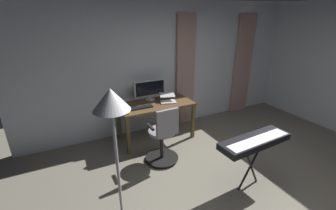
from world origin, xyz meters
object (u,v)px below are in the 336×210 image
at_px(computer_monitor, 150,89).
at_px(computer_mouse, 175,96).
at_px(cell_phone_face_up, 127,105).
at_px(piano_keyboard, 255,142).
at_px(office_chair, 163,137).
at_px(computer_keyboard, 142,107).
at_px(mug_tea, 128,111).
at_px(desk, 156,108).
at_px(laptop, 168,99).
at_px(floor_lamp, 113,116).

bearing_deg(computer_monitor, computer_mouse, 173.22).
relative_size(cell_phone_face_up, piano_keyboard, 0.13).
height_order(office_chair, computer_monitor, computer_monitor).
bearing_deg(computer_keyboard, computer_mouse, -161.98).
relative_size(office_chair, mug_tea, 7.68).
relative_size(desk, mug_tea, 10.77).
distance_m(computer_monitor, mug_tea, 0.78).
xyz_separation_m(office_chair, cell_phone_face_up, (0.31, -0.96, 0.27)).
distance_m(computer_keyboard, piano_keyboard, 2.01).
xyz_separation_m(office_chair, computer_monitor, (-0.19, -1.03, 0.50)).
bearing_deg(computer_monitor, mug_tea, 37.32).
height_order(laptop, cell_phone_face_up, laptop).
bearing_deg(desk, computer_keyboard, 17.62).
xyz_separation_m(mug_tea, floor_lamp, (0.58, 1.60, 0.68)).
distance_m(desk, floor_lamp, 2.34).
distance_m(laptop, piano_keyboard, 1.90).
relative_size(cell_phone_face_up, floor_lamp, 0.08).
relative_size(laptop, floor_lamp, 0.21).
height_order(desk, laptop, laptop).
xyz_separation_m(computer_keyboard, piano_keyboard, (-0.96, 1.77, -0.02)).
relative_size(computer_monitor, mug_tea, 4.85).
xyz_separation_m(laptop, computer_mouse, (-0.25, -0.18, -0.03)).
bearing_deg(cell_phone_face_up, computer_monitor, 169.73).
height_order(cell_phone_face_up, floor_lamp, floor_lamp).
xyz_separation_m(desk, laptop, (-0.24, 0.02, 0.15)).
relative_size(desk, piano_keyboard, 1.31).
bearing_deg(mug_tea, computer_monitor, -142.68).
height_order(office_chair, piano_keyboard, office_chair).
distance_m(computer_keyboard, mug_tea, 0.33).
relative_size(desk, laptop, 3.79).
bearing_deg(desk, computer_monitor, -84.06).
bearing_deg(office_chair, piano_keyboard, -54.13).
height_order(laptop, mug_tea, laptop).
distance_m(office_chair, computer_keyboard, 0.76).
bearing_deg(computer_mouse, piano_keyboard, 93.81).
bearing_deg(mug_tea, computer_mouse, -160.55).
xyz_separation_m(computer_keyboard, computer_mouse, (-0.82, -0.27, 0.01)).
height_order(laptop, piano_keyboard, laptop).
height_order(cell_phone_face_up, piano_keyboard, piano_keyboard).
bearing_deg(piano_keyboard, computer_mouse, -89.44).
bearing_deg(piano_keyboard, office_chair, -54.95).
distance_m(computer_mouse, mug_tea, 1.19).
bearing_deg(computer_mouse, computer_monitor, -6.78).
distance_m(computer_mouse, floor_lamp, 2.71).
bearing_deg(floor_lamp, computer_keyboard, -116.94).
bearing_deg(computer_monitor, desk, 95.94).
distance_m(office_chair, piano_keyboard, 1.39).
bearing_deg(desk, office_chair, 74.81).
relative_size(desk, cell_phone_face_up, 9.79).
bearing_deg(floor_lamp, desk, -123.27).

